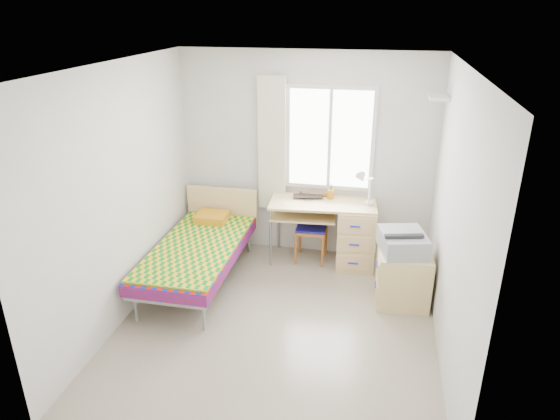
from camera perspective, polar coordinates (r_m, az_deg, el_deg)
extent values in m
plane|color=#BCAD93|center=(5.34, -0.30, -12.79)|extent=(3.50, 3.50, 0.00)
plane|color=white|center=(4.38, -0.37, 16.15)|extent=(3.50, 3.50, 0.00)
plane|color=silver|center=(6.34, 2.95, 6.12)|extent=(3.20, 0.00, 3.20)
plane|color=silver|center=(5.26, -17.66, 1.55)|extent=(0.00, 3.50, 3.50)
plane|color=silver|center=(4.67, 19.24, -1.28)|extent=(0.00, 3.50, 3.50)
cube|color=white|center=(6.22, 5.73, 8.10)|extent=(1.10, 0.04, 1.30)
cube|color=white|center=(6.21, 5.72, 8.08)|extent=(1.00, 0.02, 1.20)
cube|color=white|center=(6.20, 5.72, 8.07)|extent=(0.04, 0.02, 1.20)
cube|color=beige|center=(6.30, -0.92, 7.48)|extent=(0.35, 0.05, 1.70)
cube|color=white|center=(5.77, 17.69, 12.15)|extent=(0.20, 0.32, 0.03)
cube|color=#93959B|center=(5.95, -9.32, -5.36)|extent=(0.89, 1.97, 0.06)
cube|color=red|center=(5.91, -9.37, -4.69)|extent=(0.93, 1.99, 0.14)
cube|color=yellow|center=(5.86, -9.48, -4.09)|extent=(0.91, 1.87, 0.03)
cube|color=#DFC575|center=(6.65, -6.62, 0.33)|extent=(0.95, 0.05, 0.54)
cube|color=orange|center=(6.45, -7.76, -0.81)|extent=(0.39, 0.34, 0.10)
cylinder|color=#93959B|center=(5.49, -16.17, -10.73)|extent=(0.04, 0.04, 0.31)
cylinder|color=#93959B|center=(6.67, -3.59, -3.58)|extent=(0.04, 0.04, 0.31)
cube|color=#DFC575|center=(6.20, 4.93, 0.81)|extent=(1.35, 0.70, 0.03)
cube|color=#DEC371|center=(6.33, 8.63, -2.92)|extent=(0.50, 0.61, 0.79)
cube|color=#DEC371|center=(6.29, 2.71, -0.47)|extent=(0.84, 0.62, 0.02)
cylinder|color=#93959B|center=(6.23, -1.10, -3.10)|extent=(0.03, 0.03, 0.79)
cylinder|color=#93959B|center=(6.67, -0.16, -1.28)|extent=(0.03, 0.03, 0.79)
cube|color=#92431C|center=(6.36, 3.60, -2.23)|extent=(0.39, 0.39, 0.04)
cube|color=navy|center=(6.35, 3.60, -1.99)|extent=(0.37, 0.37, 0.04)
cube|color=#92431C|center=(6.41, 3.88, 0.56)|extent=(0.34, 0.04, 0.38)
cylinder|color=#92431C|center=(6.33, 1.79, -4.49)|extent=(0.03, 0.03, 0.43)
cylinder|color=#92431C|center=(6.49, 5.31, -1.65)|extent=(0.04, 0.04, 0.87)
cube|color=#DEC371|center=(5.67, 13.91, -7.56)|extent=(0.58, 0.53, 0.61)
cube|color=#DFC575|center=(5.59, 11.14, -6.12)|extent=(0.03, 0.46, 0.22)
cube|color=#DFC575|center=(5.72, 10.95, -8.37)|extent=(0.03, 0.46, 0.22)
cube|color=#AAACB3|center=(5.51, 13.85, -3.62)|extent=(0.57, 0.62, 0.22)
cube|color=black|center=(5.47, 13.95, -2.60)|extent=(0.45, 0.50, 0.02)
imported|color=black|center=(6.26, 3.23, 1.36)|extent=(0.41, 0.30, 0.03)
cylinder|color=orange|center=(6.29, 5.80, 1.81)|extent=(0.11, 0.11, 0.11)
cylinder|color=white|center=(6.18, 10.12, 0.78)|extent=(0.12, 0.12, 0.04)
cylinder|color=white|center=(6.12, 10.23, 2.28)|extent=(0.02, 0.14, 0.32)
cylinder|color=white|center=(5.99, 10.12, 3.52)|extent=(0.15, 0.28, 0.13)
cone|color=white|center=(5.88, 9.32, 3.59)|extent=(0.17, 0.18, 0.15)
imported|color=gray|center=(6.33, 2.85, -0.73)|extent=(0.19, 0.25, 0.02)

